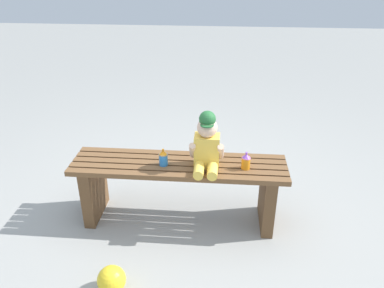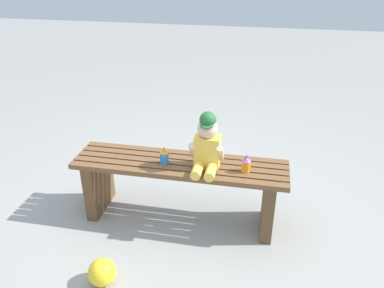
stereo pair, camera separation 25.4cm
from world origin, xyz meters
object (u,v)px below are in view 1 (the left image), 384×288
park_bench (179,183)px  sippy_cup_right (246,161)px  sippy_cup_left (163,158)px  toy_ball (112,280)px  child_figure (207,144)px

park_bench → sippy_cup_right: sippy_cup_right is taller
sippy_cup_left → sippy_cup_right: (0.57, 0.00, 0.00)m
toy_ball → park_bench: bearing=66.1°
sippy_cup_right → toy_ball: bearing=-138.8°
sippy_cup_right → toy_ball: size_ratio=0.73×
park_bench → toy_ball: size_ratio=8.92×
child_figure → toy_ball: bearing=-126.9°
park_bench → child_figure: size_ratio=3.73×
sippy_cup_right → toy_ball: sippy_cup_right is taller
park_bench → child_figure: (0.20, -0.03, 0.34)m
child_figure → toy_ball: size_ratio=2.39×
park_bench → sippy_cup_right: size_ratio=12.18×
child_figure → sippy_cup_right: child_figure is taller
park_bench → sippy_cup_left: 0.25m
park_bench → sippy_cup_right: 0.51m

